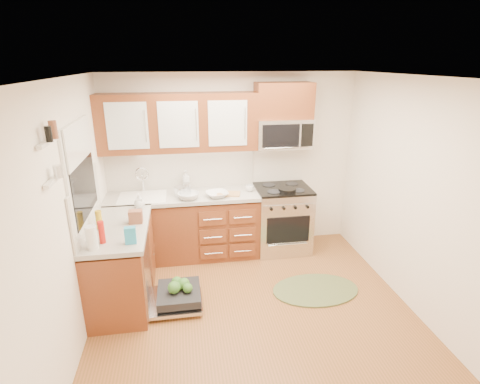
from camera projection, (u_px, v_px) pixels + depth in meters
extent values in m
plane|color=brown|center=(255.00, 313.00, 4.13)|extent=(3.50, 3.50, 0.00)
plane|color=white|center=(259.00, 77.00, 3.30)|extent=(3.50, 3.50, 0.00)
cube|color=white|center=(232.00, 163.00, 5.34)|extent=(3.50, 0.04, 2.50)
cube|color=white|center=(320.00, 325.00, 2.09)|extent=(3.50, 0.04, 2.50)
cube|color=white|center=(71.00, 220.00, 3.45)|extent=(0.04, 3.50, 2.50)
cube|color=white|center=(418.00, 199.00, 3.98)|extent=(0.04, 3.50, 2.50)
cube|color=#5F3315|center=(184.00, 228.00, 5.23)|extent=(2.05, 0.60, 0.85)
cube|color=#5F3315|center=(122.00, 266.00, 4.26)|extent=(0.60, 1.25, 0.85)
cube|color=#B4B0A5|center=(182.00, 196.00, 5.06)|extent=(2.07, 0.64, 0.05)
cube|color=#B4B0A5|center=(118.00, 228.00, 4.10)|extent=(0.64, 1.27, 0.05)
cube|color=beige|center=(181.00, 168.00, 5.23)|extent=(2.05, 0.02, 0.57)
cube|color=beige|center=(86.00, 204.00, 3.96)|extent=(0.02, 1.25, 0.57)
cube|color=#5F3315|center=(284.00, 100.00, 4.99)|extent=(0.76, 0.35, 0.47)
cube|color=white|center=(79.00, 141.00, 3.71)|extent=(0.02, 0.96, 0.40)
cube|color=white|center=(48.00, 142.00, 2.86)|extent=(0.04, 0.40, 0.03)
cube|color=white|center=(54.00, 179.00, 2.96)|extent=(0.04, 0.40, 0.03)
cylinder|color=black|center=(287.00, 190.00, 5.10)|extent=(0.31, 0.31, 0.04)
cylinder|color=silver|center=(182.00, 191.00, 5.00)|extent=(0.24, 0.24, 0.13)
cube|color=tan|center=(229.00, 194.00, 5.05)|extent=(0.34, 0.26, 0.02)
cylinder|color=silver|center=(187.00, 190.00, 4.98)|extent=(0.14, 0.14, 0.18)
cylinder|color=white|center=(92.00, 237.00, 3.58)|extent=(0.13, 0.13, 0.23)
cylinder|color=gold|center=(99.00, 220.00, 4.00)|extent=(0.09, 0.09, 0.21)
cylinder|color=red|center=(102.00, 232.00, 3.69)|extent=(0.07, 0.07, 0.23)
cube|color=brown|center=(136.00, 217.00, 4.16)|extent=(0.15, 0.11, 0.15)
cube|color=teal|center=(130.00, 235.00, 3.69)|extent=(0.11, 0.07, 0.17)
imported|color=#999999|center=(217.00, 194.00, 4.96)|extent=(0.35, 0.35, 0.07)
imported|color=#999999|center=(189.00, 196.00, 4.88)|extent=(0.35, 0.35, 0.09)
imported|color=#999999|center=(250.00, 188.00, 5.17)|extent=(0.14, 0.14, 0.09)
imported|color=#999999|center=(186.00, 180.00, 5.19)|extent=(0.14, 0.14, 0.28)
imported|color=#999999|center=(139.00, 201.00, 4.58)|extent=(0.08, 0.09, 0.18)
imported|color=#999999|center=(139.00, 201.00, 4.58)|extent=(0.14, 0.14, 0.17)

